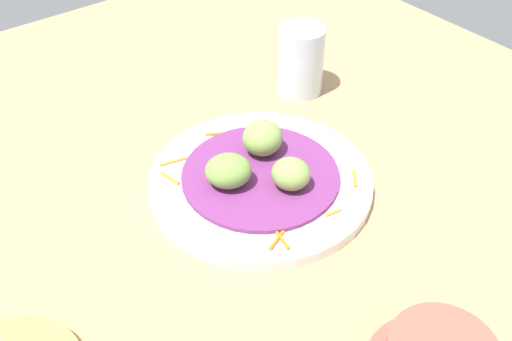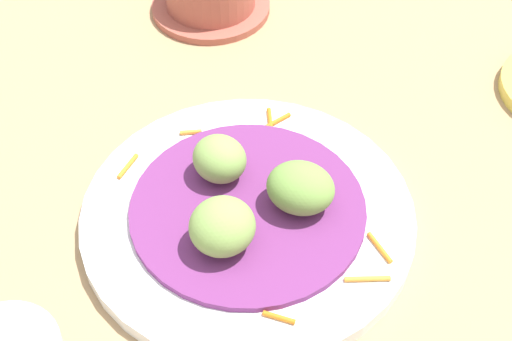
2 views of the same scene
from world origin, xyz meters
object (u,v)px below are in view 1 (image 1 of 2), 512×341
guac_scoop_center (263,138)px  water_glass (301,60)px  guac_scoop_right (228,171)px  main_plate (260,181)px  guac_scoop_left (291,174)px

guac_scoop_center → water_glass: water_glass is taller
guac_scoop_right → main_plate: bearing=-11.7°
guac_scoop_right → guac_scoop_center: bearing=18.3°
guac_scoop_left → guac_scoop_right: size_ratio=0.84×
main_plate → guac_scoop_right: bearing=168.3°
guac_scoop_center → water_glass: size_ratio=0.50×
guac_scoop_center → guac_scoop_right: size_ratio=0.93×
guac_scoop_center → water_glass: (15.28, 10.20, 0.93)cm
guac_scoop_left → water_glass: (16.76, 17.35, 1.17)cm
guac_scoop_center → guac_scoop_right: guac_scoop_center is taller
main_plate → guac_scoop_right: 5.35cm
guac_scoop_right → water_glass: 25.51cm
guac_scoop_left → water_glass: size_ratio=0.45×
guac_scoop_right → guac_scoop_left: bearing=-41.7°
main_plate → water_glass: 22.90cm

